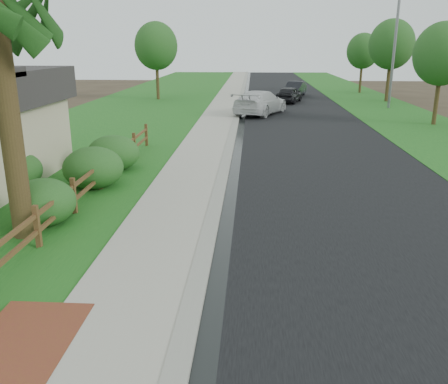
# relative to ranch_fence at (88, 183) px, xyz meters

# --- Properties ---
(ground) EXTENTS (120.00, 120.00, 0.00)m
(ground) POSITION_rel_ranch_fence_xyz_m (3.60, -6.40, -0.62)
(ground) COLOR #342A1C
(road) EXTENTS (8.00, 90.00, 0.02)m
(road) POSITION_rel_ranch_fence_xyz_m (8.20, 28.60, -0.61)
(road) COLOR black
(road) RESTS_ON ground
(curb) EXTENTS (0.40, 90.00, 0.12)m
(curb) POSITION_rel_ranch_fence_xyz_m (4.00, 28.60, -0.56)
(curb) COLOR gray
(curb) RESTS_ON ground
(wet_gutter) EXTENTS (0.50, 90.00, 0.00)m
(wet_gutter) POSITION_rel_ranch_fence_xyz_m (4.35, 28.60, -0.60)
(wet_gutter) COLOR black
(wet_gutter) RESTS_ON road
(sidewalk) EXTENTS (2.20, 90.00, 0.10)m
(sidewalk) POSITION_rel_ranch_fence_xyz_m (2.70, 28.60, -0.57)
(sidewalk) COLOR #A29D8D
(sidewalk) RESTS_ON ground
(grass_strip) EXTENTS (1.60, 90.00, 0.06)m
(grass_strip) POSITION_rel_ranch_fence_xyz_m (0.80, 28.60, -0.59)
(grass_strip) COLOR #165018
(grass_strip) RESTS_ON ground
(lawn_near) EXTENTS (9.00, 90.00, 0.04)m
(lawn_near) POSITION_rel_ranch_fence_xyz_m (-4.40, 28.60, -0.60)
(lawn_near) COLOR #165018
(lawn_near) RESTS_ON ground
(verge_far) EXTENTS (6.00, 90.00, 0.04)m
(verge_far) POSITION_rel_ranch_fence_xyz_m (15.10, 28.60, -0.60)
(verge_far) COLOR #165018
(verge_far) RESTS_ON ground
(brick_patch) EXTENTS (1.60, 2.40, 0.11)m
(brick_patch) POSITION_rel_ranch_fence_xyz_m (1.40, -7.40, -0.56)
(brick_patch) COLOR brown
(brick_patch) RESTS_ON ground
(ranch_fence) EXTENTS (0.12, 16.92, 1.10)m
(ranch_fence) POSITION_rel_ranch_fence_xyz_m (0.00, 0.00, 0.00)
(ranch_fence) COLOR #4F2F1A
(ranch_fence) RESTS_ON ground
(white_suv) EXTENTS (4.32, 6.16, 1.66)m
(white_suv) POSITION_rel_ranch_fence_xyz_m (5.60, 19.86, 0.23)
(white_suv) COLOR silver
(white_suv) RESTS_ON road
(dark_car_mid) EXTENTS (2.69, 4.29, 1.36)m
(dark_car_mid) POSITION_rel_ranch_fence_xyz_m (8.14, 27.13, 0.08)
(dark_car_mid) COLOR black
(dark_car_mid) RESTS_ON road
(dark_car_far) EXTENTS (2.58, 4.37, 1.36)m
(dark_car_far) POSITION_rel_ranch_fence_xyz_m (9.09, 32.60, 0.08)
(dark_car_far) COLOR black
(dark_car_far) RESTS_ON road
(streetlight) EXTENTS (2.29, 0.83, 10.08)m
(streetlight) POSITION_rel_ranch_fence_xyz_m (15.42, 23.88, 5.09)
(streetlight) COLOR slate
(streetlight) RESTS_ON ground
(boulder) EXTENTS (1.07, 0.85, 0.67)m
(boulder) POSITION_rel_ranch_fence_xyz_m (-0.63, -0.96, -0.28)
(boulder) COLOR brown
(boulder) RESTS_ON ground
(shrub_a) EXTENTS (1.73, 1.73, 1.29)m
(shrub_a) POSITION_rel_ranch_fence_xyz_m (-0.52, -2.04, 0.03)
(shrub_a) COLOR #214F1C
(shrub_a) RESTS_ON ground
(shrub_b) EXTENTS (2.31, 2.31, 1.42)m
(shrub_b) POSITION_rel_ranch_fence_xyz_m (-0.30, 1.48, 0.09)
(shrub_b) COLOR #214F1C
(shrub_b) RESTS_ON ground
(shrub_c) EXTENTS (2.22, 2.22, 1.28)m
(shrub_c) POSITION_rel_ranch_fence_xyz_m (-2.90, 1.22, 0.02)
(shrub_c) COLOR #214F1C
(shrub_c) RESTS_ON ground
(shrub_d) EXTENTS (2.16, 2.16, 1.37)m
(shrub_d) POSITION_rel_ranch_fence_xyz_m (-0.30, 3.87, 0.07)
(shrub_d) COLOR #214F1C
(shrub_d) RESTS_ON ground
(tree_near_right) EXTENTS (3.36, 3.36, 6.05)m
(tree_near_right) POSITION_rel_ranch_fence_xyz_m (16.16, 15.86, 3.57)
(tree_near_right) COLOR #362816
(tree_near_right) RESTS_ON ground
(tree_mid_left) EXTENTS (3.73, 3.73, 6.67)m
(tree_mid_left) POSITION_rel_ranch_fence_xyz_m (-3.40, 28.83, 3.99)
(tree_mid_left) COLOR #362816
(tree_mid_left) RESTS_ON ground
(tree_mid_right) EXTENTS (3.76, 3.76, 6.82)m
(tree_mid_right) POSITION_rel_ranch_fence_xyz_m (16.60, 28.43, 4.12)
(tree_mid_right) COLOR #362816
(tree_mid_right) RESTS_ON ground
(tree_far_right) EXTENTS (3.19, 3.19, 5.88)m
(tree_far_right) POSITION_rel_ranch_fence_xyz_m (15.97, 36.19, 3.49)
(tree_far_right) COLOR #362816
(tree_far_right) RESTS_ON ground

